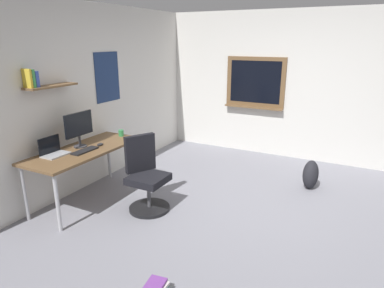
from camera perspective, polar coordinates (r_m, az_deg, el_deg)
name	(u,v)px	position (r m, az deg, el deg)	size (l,w,h in m)	color
ground_plane	(248,212)	(4.43, 9.36, -11.28)	(5.20, 5.20, 0.00)	gray
wall_back	(92,96)	(5.24, -16.43, 7.78)	(5.00, 0.30, 2.60)	silver
wall_right	(294,86)	(6.34, 16.83, 9.25)	(0.22, 5.00, 2.60)	silver
desk	(85,154)	(4.65, -17.54, -1.54)	(1.61, 0.67, 0.73)	brown
office_chair	(146,179)	(4.35, -7.74, -5.78)	(0.55, 0.56, 0.95)	black
laptop	(53,151)	(4.50, -22.32, -1.07)	(0.31, 0.21, 0.23)	#ADAFB5
monitor_primary	(79,127)	(4.66, -18.51, 2.72)	(0.46, 0.17, 0.46)	#38383D
keyboard	(85,151)	(4.52, -17.58, -1.08)	(0.37, 0.13, 0.02)	black
computer_mouse	(100,144)	(4.71, -15.21, -0.06)	(0.10, 0.06, 0.03)	#262628
coffee_mug	(121,133)	(5.10, -11.85, 1.82)	(0.08, 0.08, 0.09)	#338C4C
backpack	(311,175)	(5.24, 19.33, -4.87)	(0.32, 0.22, 0.43)	#232328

